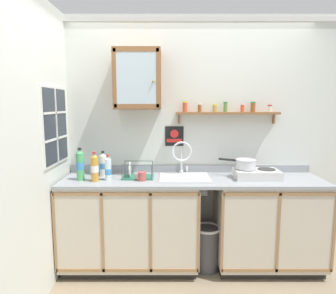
# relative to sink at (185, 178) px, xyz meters

# --- Properties ---
(floor) EXTENTS (5.62, 5.62, 0.00)m
(floor) POSITION_rel_sink_xyz_m (0.08, -0.30, -0.93)
(floor) COLOR gray
(floor) RESTS_ON ground
(back_wall) EXTENTS (3.22, 0.07, 2.59)m
(back_wall) POSITION_rel_sink_xyz_m (0.08, 0.27, 0.37)
(back_wall) COLOR silver
(back_wall) RESTS_ON ground
(side_wall_left) EXTENTS (0.05, 3.35, 2.59)m
(side_wall_left) POSITION_rel_sink_xyz_m (-1.25, -0.63, 0.36)
(side_wall_left) COLOR silver
(side_wall_left) RESTS_ON ground
(lower_cabinet_run) EXTENTS (1.36, 0.60, 0.91)m
(lower_cabinet_run) POSITION_rel_sink_xyz_m (-0.54, -0.04, -0.47)
(lower_cabinet_run) COLOR black
(lower_cabinet_run) RESTS_ON ground
(lower_cabinet_run_right) EXTENTS (1.06, 0.60, 0.91)m
(lower_cabinet_run_right) POSITION_rel_sink_xyz_m (0.86, -0.04, -0.47)
(lower_cabinet_run_right) COLOR black
(lower_cabinet_run_right) RESTS_ON ground
(countertop) EXTENTS (2.58, 0.62, 0.03)m
(countertop) POSITION_rel_sink_xyz_m (0.08, -0.05, -0.01)
(countertop) COLOR gray
(countertop) RESTS_ON lower_cabinet_run
(backsplash) EXTENTS (2.58, 0.02, 0.08)m
(backsplash) POSITION_rel_sink_xyz_m (0.08, 0.24, 0.05)
(backsplash) COLOR gray
(backsplash) RESTS_ON countertop
(sink) EXTENTS (0.50, 0.47, 0.48)m
(sink) POSITION_rel_sink_xyz_m (0.00, 0.00, 0.00)
(sink) COLOR silver
(sink) RESTS_ON countertop
(hot_plate_stove) EXTENTS (0.44, 0.28, 0.09)m
(hot_plate_stove) POSITION_rel_sink_xyz_m (0.72, -0.04, 0.05)
(hot_plate_stove) COLOR silver
(hot_plate_stove) RESTS_ON countertop
(saucepan) EXTENTS (0.35, 0.24, 0.10)m
(saucepan) POSITION_rel_sink_xyz_m (0.61, -0.02, 0.15)
(saucepan) COLOR silver
(saucepan) RESTS_ON hot_plate_stove
(bottle_water_clear_0) EXTENTS (0.06, 0.06, 0.25)m
(bottle_water_clear_0) POSITION_rel_sink_xyz_m (-0.74, -0.11, 0.12)
(bottle_water_clear_0) COLOR silver
(bottle_water_clear_0) RESTS_ON countertop
(bottle_juice_amber_1) EXTENTS (0.07, 0.07, 0.29)m
(bottle_juice_amber_1) POSITION_rel_sink_xyz_m (-0.86, -0.16, 0.14)
(bottle_juice_amber_1) COLOR gold
(bottle_juice_amber_1) RESTS_ON countertop
(bottle_opaque_white_2) EXTENTS (0.07, 0.07, 0.26)m
(bottle_opaque_white_2) POSITION_rel_sink_xyz_m (-0.83, 0.05, 0.13)
(bottle_opaque_white_2) COLOR white
(bottle_opaque_white_2) RESTS_ON countertop
(bottle_soda_green_3) EXTENTS (0.08, 0.08, 0.32)m
(bottle_soda_green_3) POSITION_rel_sink_xyz_m (-1.01, -0.11, 0.16)
(bottle_soda_green_3) COLOR #4CB266
(bottle_soda_green_3) RESTS_ON countertop
(dish_rack) EXTENTS (0.31, 0.23, 0.16)m
(dish_rack) POSITION_rel_sink_xyz_m (-0.48, -0.01, 0.03)
(dish_rack) COLOR #26664C
(dish_rack) RESTS_ON countertop
(mug) EXTENTS (0.10, 0.09, 0.09)m
(mug) POSITION_rel_sink_xyz_m (-0.42, -0.13, 0.05)
(mug) COLOR #B24C47
(mug) RESTS_ON countertop
(wall_cabinet) EXTENTS (0.47, 0.30, 0.60)m
(wall_cabinet) POSITION_rel_sink_xyz_m (-0.47, 0.11, 0.99)
(wall_cabinet) COLOR brown
(spice_shelf) EXTENTS (1.07, 0.14, 0.23)m
(spice_shelf) POSITION_rel_sink_xyz_m (0.45, 0.18, 0.66)
(spice_shelf) COLOR brown
(warning_sign) EXTENTS (0.20, 0.01, 0.21)m
(warning_sign) POSITION_rel_sink_xyz_m (-0.09, 0.24, 0.40)
(warning_sign) COLOR black
(window) EXTENTS (0.03, 0.61, 0.73)m
(window) POSITION_rel_sink_xyz_m (-1.22, -0.15, 0.54)
(window) COLOR #262D38
(trash_bin) EXTENTS (0.29, 0.29, 0.45)m
(trash_bin) POSITION_rel_sink_xyz_m (0.23, -0.09, -0.70)
(trash_bin) COLOR #4C4C51
(trash_bin) RESTS_ON ground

